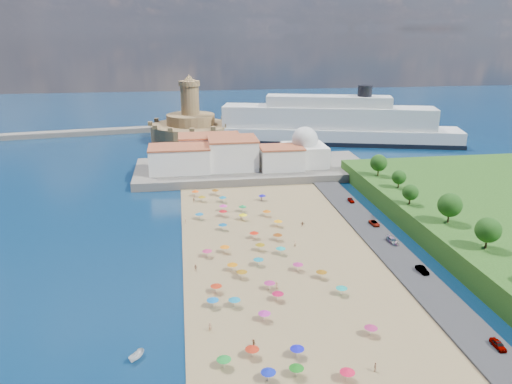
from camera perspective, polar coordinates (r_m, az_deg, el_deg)
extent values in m
plane|color=#071938|center=(125.82, -0.09, -7.07)|extent=(700.00, 700.00, 0.00)
cube|color=#59544C|center=(194.61, -0.37, 2.62)|extent=(90.00, 36.00, 3.00)
cube|color=#59544C|center=(226.76, -7.19, 4.64)|extent=(18.00, 70.00, 2.40)
cube|color=silver|center=(187.33, -8.72, 3.69)|extent=(22.00, 14.00, 9.00)
cube|color=silver|center=(189.97, -2.69, 4.39)|extent=(18.00, 16.00, 11.00)
cube|color=silver|center=(189.15, 2.89, 3.86)|extent=(16.00, 12.00, 8.00)
cube|color=silver|center=(201.11, -5.32, 4.96)|extent=(24.00, 14.00, 10.00)
cube|color=silver|center=(195.11, 5.55, 4.24)|extent=(16.00, 16.00, 8.00)
sphere|color=silver|center=(193.76, 5.60, 5.96)|extent=(10.00, 10.00, 10.00)
cylinder|color=silver|center=(193.00, 5.63, 7.07)|extent=(1.20, 1.20, 1.60)
cylinder|color=#987D4C|center=(255.48, -7.42, 6.80)|extent=(40.00, 40.00, 8.00)
cylinder|color=#987D4C|center=(254.29, -7.48, 8.24)|extent=(24.00, 24.00, 5.00)
cylinder|color=#987D4C|center=(252.86, -7.57, 10.36)|extent=(9.00, 9.00, 14.00)
cylinder|color=#987D4C|center=(251.90, -7.65, 12.20)|extent=(10.40, 10.40, 2.40)
cone|color=#987D4C|center=(251.64, -7.68, 12.82)|extent=(6.00, 6.00, 3.00)
cube|color=black|center=(250.26, 8.08, 5.84)|extent=(129.11, 51.78, 2.07)
cube|color=silver|center=(249.69, 8.10, 6.47)|extent=(128.04, 51.14, 7.65)
cube|color=silver|center=(248.06, 8.20, 8.49)|extent=(102.52, 41.24, 10.20)
cube|color=silver|center=(246.92, 8.28, 10.24)|extent=(60.58, 26.93, 5.10)
cylinder|color=black|center=(247.41, 12.34, 11.22)|extent=(6.80, 6.80, 5.10)
cylinder|color=gray|center=(168.38, -4.69, -0.03)|extent=(0.07, 0.07, 2.00)
cone|color=#82480B|center=(168.10, -4.70, 0.26)|extent=(2.50, 2.50, 0.60)
cylinder|color=gray|center=(125.51, -3.59, -6.55)|extent=(0.07, 0.07, 2.00)
cone|color=orange|center=(125.13, -3.59, -6.17)|extent=(2.50, 2.50, 0.60)
cylinder|color=gray|center=(118.83, 0.29, -8.00)|extent=(0.07, 0.07, 2.00)
cone|color=#0F7790|center=(118.43, 0.29, -7.61)|extent=(2.50, 2.50, 0.60)
cylinder|color=gray|center=(96.62, 12.98, -15.19)|extent=(0.07, 0.07, 2.00)
cone|color=#9A2157|center=(96.14, 13.02, -14.74)|extent=(2.50, 2.50, 0.60)
cylinder|color=gray|center=(116.92, 4.81, -8.53)|extent=(0.07, 0.07, 2.00)
cone|color=#9D2166|center=(116.52, 4.82, -8.13)|extent=(2.50, 2.50, 0.60)
cylinder|color=gray|center=(104.85, 2.51, -11.83)|extent=(0.07, 0.07, 2.00)
cone|color=#A40D36|center=(104.41, 2.51, -11.40)|extent=(2.50, 2.50, 0.60)
cylinder|color=gray|center=(153.56, -3.77, -1.83)|extent=(0.07, 0.07, 2.00)
cone|color=#CA2B93|center=(153.25, -3.77, -1.51)|extent=(2.50, 2.50, 0.60)
cylinder|color=gray|center=(98.40, 0.96, -14.00)|extent=(0.07, 0.07, 2.00)
cone|color=#AA248D|center=(97.92, 0.96, -13.56)|extent=(2.50, 2.50, 0.60)
cylinder|color=gray|center=(108.28, 9.74, -11.06)|extent=(0.07, 0.07, 2.00)
cone|color=#10958C|center=(107.85, 9.77, -10.64)|extent=(2.50, 2.50, 0.60)
cylinder|color=gray|center=(132.33, 2.49, -5.18)|extent=(0.07, 0.07, 2.00)
cone|color=#7D360B|center=(131.97, 2.49, -4.82)|extent=(2.50, 2.50, 0.60)
cylinder|color=gray|center=(162.48, 0.71, -0.65)|extent=(0.07, 0.07, 2.00)
cone|color=#110CA8|center=(162.20, 0.72, -0.35)|extent=(2.50, 2.50, 0.60)
cylinder|color=gray|center=(108.77, 1.57, -10.63)|extent=(0.07, 0.07, 2.00)
cone|color=#9C2162|center=(108.34, 1.57, -10.22)|extent=(2.50, 2.50, 0.60)
cylinder|color=gray|center=(133.37, -0.22, -4.97)|extent=(0.07, 0.07, 2.00)
cone|color=red|center=(133.02, -0.22, -4.61)|extent=(2.50, 2.50, 0.60)
cylinder|color=gray|center=(123.66, -5.60, -7.00)|extent=(0.07, 0.07, 2.00)
cone|color=#B3265B|center=(123.28, -5.61, -6.62)|extent=(2.50, 2.50, 0.60)
cylinder|color=gray|center=(102.96, -4.95, -12.50)|extent=(0.07, 0.07, 2.00)
cone|color=#0D5FAC|center=(102.51, -4.97, -12.06)|extent=(2.50, 2.50, 0.60)
cylinder|color=gray|center=(87.06, -3.68, -18.87)|extent=(0.07, 0.07, 2.00)
cone|color=#167F29|center=(86.52, -3.70, -18.40)|extent=(2.50, 2.50, 0.60)
cylinder|color=gray|center=(107.89, -4.56, -10.95)|extent=(0.07, 0.07, 2.00)
cone|color=#AD250D|center=(107.45, -4.58, -10.53)|extent=(2.50, 2.50, 0.60)
cylinder|color=gray|center=(113.29, -1.62, -9.39)|extent=(0.07, 0.07, 2.00)
cone|color=#8E5E0C|center=(112.87, -1.63, -8.98)|extent=(2.50, 2.50, 0.60)
cylinder|color=gray|center=(126.45, 0.47, -6.31)|extent=(0.07, 0.07, 2.00)
cone|color=#81640B|center=(126.08, 0.47, -5.94)|extent=(2.50, 2.50, 0.60)
cylinder|color=gray|center=(148.76, 1.23, -2.46)|extent=(0.07, 0.07, 2.00)
cone|color=#CC5E0B|center=(148.44, 1.23, -2.14)|extent=(2.50, 2.50, 0.60)
cylinder|color=gray|center=(162.22, -6.19, -0.79)|extent=(0.07, 0.07, 2.00)
cone|color=#99790D|center=(161.93, -6.20, -0.49)|extent=(2.50, 2.50, 0.60)
cylinder|color=gray|center=(85.41, 4.63, -19.74)|extent=(0.07, 0.07, 2.00)
cone|color=#126513|center=(84.86, 4.65, -19.26)|extent=(2.50, 2.50, 0.60)
cylinder|color=gray|center=(149.12, -3.79, -2.45)|extent=(0.07, 0.07, 2.00)
cone|color=#B40E15|center=(148.81, -3.80, -2.12)|extent=(2.50, 2.50, 0.60)
cylinder|color=gray|center=(141.39, 2.55, -3.61)|extent=(0.07, 0.07, 2.00)
cone|color=#FFA10B|center=(141.06, 2.55, -3.27)|extent=(2.50, 2.50, 0.60)
cylinder|color=gray|center=(147.46, -6.49, -2.77)|extent=(0.07, 0.07, 2.00)
cone|color=#106298|center=(147.15, -6.51, -2.44)|extent=(2.50, 2.50, 0.60)
cylinder|color=gray|center=(161.14, -3.83, -0.86)|extent=(0.07, 0.07, 2.00)
cone|color=#0E6389|center=(160.85, -3.84, -0.55)|extent=(2.50, 2.50, 0.60)
cylinder|color=gray|center=(145.93, -1.49, -2.88)|extent=(0.07, 0.07, 2.00)
cone|color=#FFEE0D|center=(145.61, -1.50, -2.55)|extent=(2.50, 2.50, 0.60)
cylinder|color=gray|center=(152.65, -1.54, -1.92)|extent=(0.07, 0.07, 2.00)
cone|color=#147539|center=(152.34, -1.54, -1.60)|extent=(2.50, 2.50, 0.60)
cylinder|color=gray|center=(89.49, 4.72, -17.74)|extent=(0.07, 0.07, 2.00)
cone|color=#0E0FB9|center=(88.97, 4.74, -17.27)|extent=(2.50, 2.50, 0.60)
cylinder|color=gray|center=(84.37, 1.42, -20.22)|extent=(0.07, 0.07, 2.00)
cone|color=#0C1CA4|center=(83.82, 1.42, -19.74)|extent=(2.50, 2.50, 0.60)
cylinder|color=gray|center=(116.54, -2.72, -8.57)|extent=(0.07, 0.07, 2.00)
cone|color=#C86F08|center=(116.14, -2.72, -8.18)|extent=(2.50, 2.50, 0.60)
cylinder|color=gray|center=(139.08, -3.82, -4.01)|extent=(0.07, 0.07, 2.00)
cone|color=#0A548C|center=(138.74, -3.82, -3.67)|extent=(2.50, 2.50, 0.60)
cylinder|color=gray|center=(114.13, 7.49, -9.33)|extent=(0.07, 0.07, 2.00)
cone|color=#7F4F0B|center=(113.72, 7.51, -8.93)|extent=(2.50, 2.50, 0.60)
cylinder|color=gray|center=(85.60, 10.38, -19.91)|extent=(0.07, 0.07, 2.00)
cone|color=red|center=(85.05, 10.41, -19.43)|extent=(2.50, 2.50, 0.60)
cylinder|color=gray|center=(102.76, -2.47, -12.50)|extent=(0.07, 0.07, 2.00)
cone|color=#10729A|center=(102.31, -2.47, -12.07)|extent=(2.50, 2.50, 0.60)
cylinder|color=gray|center=(167.97, -6.96, -0.15)|extent=(0.07, 0.07, 2.00)
cone|color=#EB4B0A|center=(167.69, -6.97, 0.14)|extent=(2.50, 2.50, 0.60)
cylinder|color=gray|center=(89.12, -0.44, -17.84)|extent=(0.07, 0.07, 2.00)
cone|color=#AA220D|center=(88.60, -0.44, -17.36)|extent=(2.50, 2.50, 0.60)
cylinder|color=gray|center=(124.56, 2.83, -6.73)|extent=(0.07, 0.07, 2.00)
cone|color=#0F928F|center=(124.18, 2.83, -6.36)|extent=(2.50, 2.50, 0.60)
imported|color=tan|center=(146.80, -1.74, -2.81)|extent=(1.03, 1.08, 1.77)
imported|color=tan|center=(128.95, 4.50, -5.92)|extent=(0.70, 0.79, 1.81)
imported|color=tan|center=(109.46, 2.39, -10.58)|extent=(0.87, 0.90, 1.56)
imported|color=tan|center=(95.88, -5.28, -15.10)|extent=(0.74, 0.55, 1.83)
imported|color=tan|center=(145.09, -8.09, -3.27)|extent=(0.73, 1.13, 1.65)
imported|color=tan|center=(161.84, -7.12, -0.92)|extent=(1.06, 1.00, 1.76)
imported|color=tan|center=(162.99, 0.60, -0.65)|extent=(1.21, 1.23, 1.70)
imported|color=tan|center=(88.39, 13.47, -18.87)|extent=(0.83, 1.10, 1.73)
imported|color=tan|center=(117.23, -6.91, -8.59)|extent=(1.05, 0.95, 1.76)
imported|color=tan|center=(142.13, 5.33, -3.64)|extent=(1.51, 0.64, 1.58)
imported|color=tan|center=(91.72, -0.26, -16.83)|extent=(1.13, 1.48, 1.56)
imported|color=white|center=(91.43, -13.49, -17.79)|extent=(3.20, 3.76, 1.40)
imported|color=gray|center=(145.27, 13.38, -3.48)|extent=(2.31, 4.43, 1.19)
imported|color=gray|center=(134.68, 15.32, -5.37)|extent=(2.28, 4.70, 1.32)
imported|color=gray|center=(162.85, 10.81, -0.91)|extent=(1.51, 3.68, 1.25)
imported|color=gray|center=(100.09, 25.95, -15.40)|extent=(1.54, 3.73, 1.26)
imported|color=gray|center=(121.09, 18.46, -8.43)|extent=(1.80, 4.14, 1.32)
cylinder|color=#382314|center=(125.23, 24.83, -5.18)|extent=(0.50, 0.50, 3.22)
sphere|color=#14380F|center=(124.19, 25.01, -3.95)|extent=(5.80, 5.80, 5.80)
cylinder|color=#382314|center=(137.70, 21.14, -2.60)|extent=(0.50, 0.50, 3.44)
sphere|color=#14380F|center=(136.70, 21.29, -1.38)|extent=(6.18, 6.18, 6.18)
cylinder|color=#382314|center=(148.50, 17.15, -0.87)|extent=(0.50, 0.50, 2.55)
sphere|color=#14380F|center=(147.81, 17.23, -0.03)|extent=(4.58, 4.58, 4.58)
cylinder|color=#382314|center=(162.94, 15.97, 0.90)|extent=(0.50, 0.50, 2.49)
sphere|color=#14380F|center=(162.31, 16.04, 1.65)|extent=(4.49, 4.49, 4.49)
cylinder|color=#382314|center=(174.72, 13.78, 2.35)|extent=(0.50, 0.50, 3.20)
sphere|color=#14380F|center=(173.98, 13.85, 3.26)|extent=(5.76, 5.76, 5.76)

